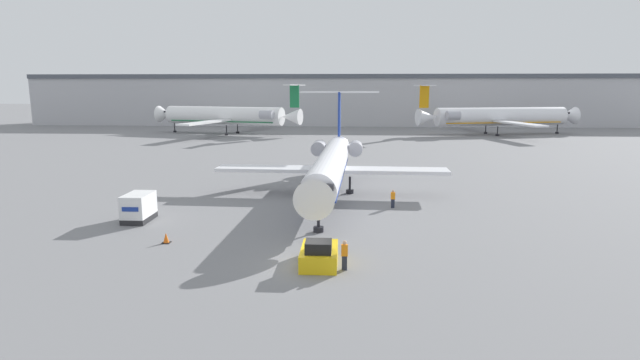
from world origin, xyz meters
TOP-DOWN VIEW (x-y plane):
  - ground_plane at (0.00, 0.00)m, footprint 600.00×600.00m
  - terminal_building at (0.00, 120.00)m, footprint 180.00×16.80m
  - airplane_main at (0.62, 20.84)m, footprint 23.85×32.64m
  - pushback_tug at (0.59, 0.21)m, footprint 2.27×3.92m
  - luggage_cart at (-14.93, 9.71)m, footprint 1.92×3.22m
  - worker_near_tug at (2.18, -0.66)m, footprint 0.40×0.26m
  - worker_by_wing at (6.50, 15.52)m, footprint 0.40×0.24m
  - traffic_cone_left at (-10.55, 3.97)m, footprint 0.58×0.58m
  - airplane_parked_far_left at (37.19, 89.63)m, footprint 39.69×36.29m
  - airplane_parked_far_right at (-26.33, 87.70)m, footprint 37.57×37.77m

SIDE VIEW (x-z plane):
  - ground_plane at x=0.00m, z-range 0.00..0.00m
  - traffic_cone_left at x=-10.55m, z-range -0.02..0.74m
  - pushback_tug at x=0.59m, z-range -0.23..1.53m
  - worker_by_wing at x=6.50m, z-range 0.04..1.73m
  - worker_near_tug at x=2.18m, z-range 0.06..1.91m
  - luggage_cart at x=-14.93m, z-range 0.00..2.30m
  - airplane_main at x=0.62m, z-range -1.92..8.50m
  - airplane_parked_far_left at x=37.19m, z-range -1.49..9.98m
  - airplane_parked_far_right at x=-26.33m, z-range -1.40..10.15m
  - terminal_building at x=0.00m, z-range 0.03..14.65m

